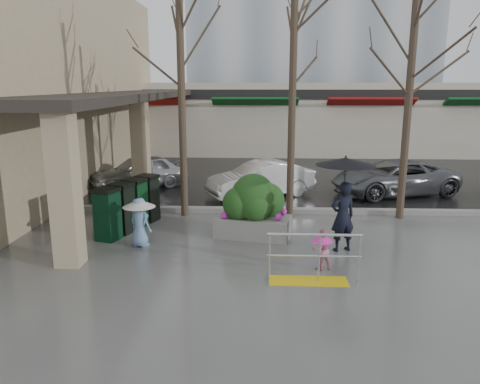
# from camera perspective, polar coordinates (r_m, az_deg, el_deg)

# --- Properties ---
(ground) EXTENTS (120.00, 120.00, 0.00)m
(ground) POSITION_cam_1_polar(r_m,az_deg,el_deg) (10.87, 0.78, -8.16)
(ground) COLOR #51514F
(ground) RESTS_ON ground
(street_asphalt) EXTENTS (120.00, 36.00, 0.01)m
(street_asphalt) POSITION_cam_1_polar(r_m,az_deg,el_deg) (32.37, 1.97, 6.06)
(street_asphalt) COLOR black
(street_asphalt) RESTS_ON ground
(curb) EXTENTS (120.00, 0.30, 0.15)m
(curb) POSITION_cam_1_polar(r_m,az_deg,el_deg) (14.65, 1.26, -2.23)
(curb) COLOR gray
(curb) RESTS_ON ground
(near_building) EXTENTS (6.00, 18.00, 8.00)m
(near_building) POSITION_cam_1_polar(r_m,az_deg,el_deg) (20.37, -25.23, 12.02)
(near_building) COLOR tan
(near_building) RESTS_ON ground
(canopy_slab) EXTENTS (2.80, 18.00, 0.25)m
(canopy_slab) POSITION_cam_1_polar(r_m,az_deg,el_deg) (18.84, -13.48, 11.76)
(canopy_slab) COLOR #2D2823
(canopy_slab) RESTS_ON pillar_front
(pillar_front) EXTENTS (0.55, 0.55, 3.50)m
(pillar_front) POSITION_cam_1_polar(r_m,az_deg,el_deg) (10.73, -20.58, 0.47)
(pillar_front) COLOR tan
(pillar_front) RESTS_ON ground
(pillar_back) EXTENTS (0.55, 0.55, 3.50)m
(pillar_back) POSITION_cam_1_polar(r_m,az_deg,el_deg) (16.81, -12.02, 5.30)
(pillar_back) COLOR tan
(pillar_back) RESTS_ON ground
(storefront_row) EXTENTS (34.00, 6.74, 4.00)m
(storefront_row) POSITION_cam_1_polar(r_m,az_deg,el_deg) (28.21, 6.05, 9.06)
(storefront_row) COLOR beige
(storefront_row) RESTS_ON ground
(handrail) EXTENTS (1.90, 0.50, 1.03)m
(handrail) POSITION_cam_1_polar(r_m,az_deg,el_deg) (9.67, 8.75, -8.69)
(handrail) COLOR yellow
(handrail) RESTS_ON ground
(tree_west) EXTENTS (3.20, 3.20, 6.80)m
(tree_west) POSITION_cam_1_polar(r_m,az_deg,el_deg) (13.97, -7.31, 17.67)
(tree_west) COLOR #382B21
(tree_west) RESTS_ON ground
(tree_midwest) EXTENTS (3.20, 3.20, 7.00)m
(tree_midwest) POSITION_cam_1_polar(r_m,az_deg,el_deg) (13.82, 6.58, 18.36)
(tree_midwest) COLOR #382B21
(tree_midwest) RESTS_ON ground
(tree_mideast) EXTENTS (3.20, 3.20, 6.50)m
(tree_mideast) POSITION_cam_1_polar(r_m,az_deg,el_deg) (14.39, 20.30, 15.97)
(tree_mideast) COLOR #382B21
(tree_mideast) RESTS_ON ground
(woman) EXTENTS (1.40, 1.40, 2.32)m
(woman) POSITION_cam_1_polar(r_m,az_deg,el_deg) (11.26, 12.56, -0.01)
(woman) COLOR black
(woman) RESTS_ON ground
(child_pink) EXTENTS (0.52, 0.46, 0.90)m
(child_pink) POSITION_cam_1_polar(r_m,az_deg,el_deg) (10.28, 9.94, -6.59)
(child_pink) COLOR #CC7D9D
(child_pink) RESTS_ON ground
(child_blue) EXTENTS (0.81, 0.81, 1.23)m
(child_blue) POSITION_cam_1_polar(r_m,az_deg,el_deg) (11.72, -12.15, -2.98)
(child_blue) COLOR #6E95C5
(child_blue) RESTS_ON ground
(planter) EXTENTS (2.08, 1.35, 1.68)m
(planter) POSITION_cam_1_polar(r_m,az_deg,el_deg) (12.22, 1.68, -1.80)
(planter) COLOR slate
(planter) RESTS_ON ground
(news_boxes) EXTENTS (1.31, 2.48, 1.36)m
(news_boxes) POSITION_cam_1_polar(r_m,az_deg,el_deg) (13.17, -13.39, -1.61)
(news_boxes) COLOR #0B311D
(news_boxes) RESTS_ON ground
(car_a) EXTENTS (3.94, 3.15, 1.26)m
(car_a) POSITION_cam_1_polar(r_m,az_deg,el_deg) (18.49, -12.20, 2.46)
(car_a) COLOR silver
(car_a) RESTS_ON ground
(car_b) EXTENTS (4.01, 2.94, 1.26)m
(car_b) POSITION_cam_1_polar(r_m,az_deg,el_deg) (16.63, 2.57, 1.58)
(car_b) COLOR white
(car_b) RESTS_ON ground
(car_c) EXTENTS (4.94, 3.28, 1.26)m
(car_c) POSITION_cam_1_polar(r_m,az_deg,el_deg) (17.80, 18.25, 1.69)
(car_c) COLOR slate
(car_c) RESTS_ON ground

